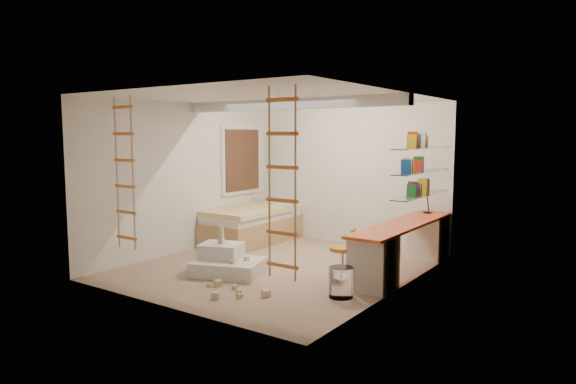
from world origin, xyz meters
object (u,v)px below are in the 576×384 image
Objects in this scene: bed at (252,225)px; swivel_chair at (344,259)px; desk at (404,245)px; play_platform at (227,262)px.

bed is 2.85m from swivel_chair.
bed is at bearing 173.51° from desk.
desk reaches higher than swivel_chair.
bed is (-3.20, 0.36, -0.07)m from desk.
play_platform is (-2.12, -1.58, -0.24)m from desk.
play_platform is (1.08, -1.95, -0.16)m from bed.
bed is 2.76× the size of swivel_chair.
bed is at bearing 119.05° from play_platform.
desk is 0.98m from swivel_chair.
swivel_chair is at bearing -127.05° from desk.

